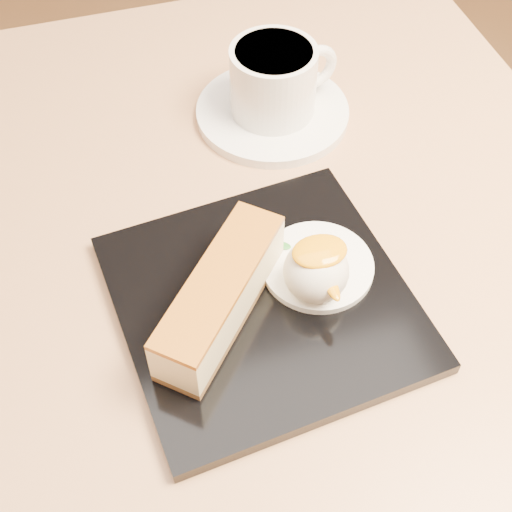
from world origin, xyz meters
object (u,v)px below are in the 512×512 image
object	(u,v)px
saucer	(272,112)
coffee_cup	(275,79)
table	(191,376)
cheesecake	(221,296)
ice_cream_scoop	(316,271)
dessert_plate	(263,302)

from	to	relation	value
saucer	coffee_cup	bearing A→B (deg)	9.84
table	saucer	size ratio (longest dim) A/B	5.33
saucer	table	bearing A→B (deg)	-128.09
table	coffee_cup	xyz separation A→B (m)	(0.14, 0.17, 0.20)
cheesecake	saucer	distance (m)	0.25
ice_cream_scoop	coffee_cup	xyz separation A→B (m)	(0.04, 0.22, 0.01)
dessert_plate	saucer	size ratio (longest dim) A/B	1.47
table	coffee_cup	world-z (taller)	coffee_cup
ice_cream_scoop	dessert_plate	bearing A→B (deg)	172.87
dessert_plate	coffee_cup	size ratio (longest dim) A/B	2.00
table	ice_cream_scoop	size ratio (longest dim) A/B	15.87
saucer	ice_cream_scoop	bearing A→B (deg)	-99.27
ice_cream_scoop	coffee_cup	size ratio (longest dim) A/B	0.46
dessert_plate	cheesecake	xyz separation A→B (m)	(-0.04, -0.00, 0.03)
table	ice_cream_scoop	bearing A→B (deg)	-25.30
saucer	dessert_plate	bearing A→B (deg)	-109.44
table	dessert_plate	world-z (taller)	dessert_plate
dessert_plate	saucer	world-z (taller)	dessert_plate
cheesecake	coffee_cup	world-z (taller)	coffee_cup
dessert_plate	saucer	xyz separation A→B (m)	(0.08, 0.22, -0.00)
table	ice_cream_scoop	distance (m)	0.22
ice_cream_scoop	saucer	world-z (taller)	ice_cream_scoop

